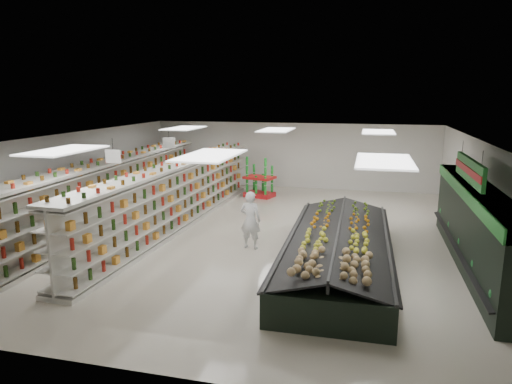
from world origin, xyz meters
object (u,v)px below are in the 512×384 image
(produce_island, at_px, (338,248))
(shopper_main, at_px, (250,220))
(gondola_center, at_px, (178,198))
(soda_endcap, at_px, (260,179))
(shopper_background, at_px, (194,187))
(gondola_left, at_px, (114,194))

(produce_island, xyz_separation_m, shopper_main, (-2.67, 0.89, 0.36))
(gondola_center, relative_size, shopper_main, 7.29)
(gondola_center, relative_size, produce_island, 1.68)
(produce_island, distance_m, soda_endcap, 8.82)
(gondola_center, xyz_separation_m, produce_island, (5.76, -2.62, -0.50))
(soda_endcap, relative_size, shopper_background, 0.97)
(gondola_left, distance_m, shopper_main, 5.74)
(produce_island, height_order, shopper_background, shopper_background)
(shopper_main, bearing_deg, shopper_background, -43.69)
(soda_endcap, height_order, shopper_main, shopper_main)
(gondola_left, relative_size, shopper_background, 7.73)
(gondola_left, bearing_deg, gondola_center, 2.13)
(produce_island, relative_size, shopper_main, 4.34)
(produce_island, relative_size, shopper_background, 4.44)
(shopper_main, bearing_deg, gondola_left, -8.89)
(gondola_center, bearing_deg, produce_island, -22.18)
(shopper_background, bearing_deg, produce_island, -133.85)
(produce_island, bearing_deg, soda_endcap, 117.29)
(gondola_left, bearing_deg, produce_island, -17.94)
(gondola_left, relative_size, gondola_center, 1.04)
(gondola_left, xyz_separation_m, soda_endcap, (4.14, 5.35, -0.25))
(gondola_center, height_order, produce_island, gondola_center)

